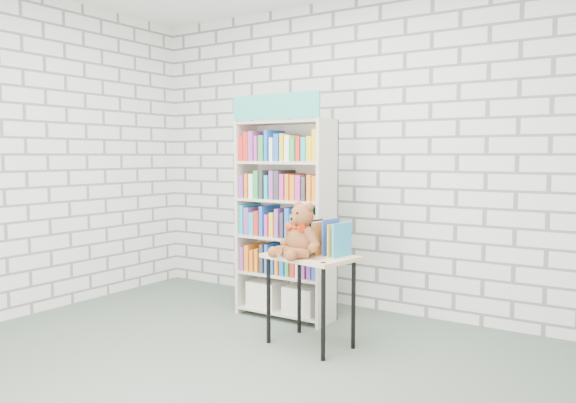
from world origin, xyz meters
The scene contains 6 objects.
ground centered at (0.00, 0.00, 0.00)m, with size 4.50×4.50×0.00m, color #495749.
room_shell centered at (0.00, 0.00, 1.78)m, with size 4.52×4.02×2.81m.
bookshelf centered at (-0.33, 1.36, 0.86)m, with size 0.84×0.33×1.89m.
display_table centered at (0.23, 0.84, 0.58)m, with size 0.69×0.54×0.67m.
table_books centered at (0.25, 0.94, 0.80)m, with size 0.46×0.27×0.26m.
teddy_bear centered at (0.20, 0.74, 0.83)m, with size 0.36×0.35×0.39m.
Camera 1 is at (2.28, -2.62, 1.39)m, focal length 35.00 mm.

